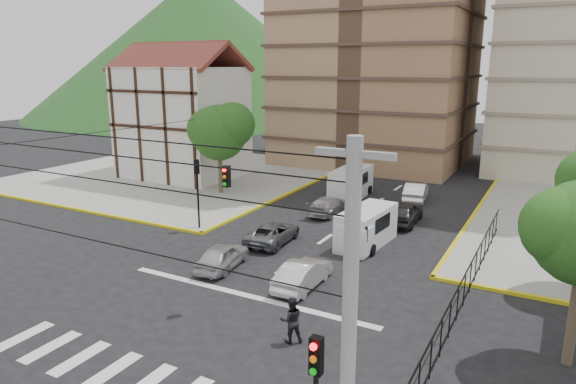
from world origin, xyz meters
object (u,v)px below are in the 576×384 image
Objects in this scene: traffic_light_nw at (197,182)px; car_silver_front_left at (223,256)px; van_left_lane at (350,184)px; pedestrian_crosswalk at (291,320)px; car_white_front_right at (303,274)px; van_right_lane at (365,229)px.

car_silver_front_left is (5.00, -4.45, -2.46)m from traffic_light_nw.
van_left_lane is at bearing -98.71° from car_silver_front_left.
car_white_front_right is at bearing -107.68° from pedestrian_crosswalk.
van_right_lane is 1.24× the size of car_white_front_right.
traffic_light_nw reaches higher than car_silver_front_left.
van_left_lane is 1.35× the size of car_silver_front_left.
van_right_lane is at bearing -95.79° from car_white_front_right.
pedestrian_crosswalk is at bearing 136.85° from car_silver_front_left.
traffic_light_nw reaches higher than van_left_lane.
van_left_lane reaches higher than car_white_front_right.
car_white_front_right is at bearing 171.73° from car_silver_front_left.
car_silver_front_left is at bearing -92.87° from van_left_lane.
car_white_front_right is at bearing -25.01° from traffic_light_nw.
car_white_front_right is (9.70, -4.52, -2.45)m from traffic_light_nw.
van_right_lane reaches higher than pedestrian_crosswalk.
van_left_lane reaches higher than pedestrian_crosswalk.
van_left_lane is 16.56m from car_silver_front_left.
van_left_lane is 17.18m from car_white_front_right.
van_left_lane is at bearing 121.32° from van_right_lane.
car_white_front_right is 2.19× the size of pedestrian_crosswalk.
van_left_lane is at bearing -76.09° from car_white_front_right.
car_silver_front_left is 0.96× the size of car_white_front_right.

